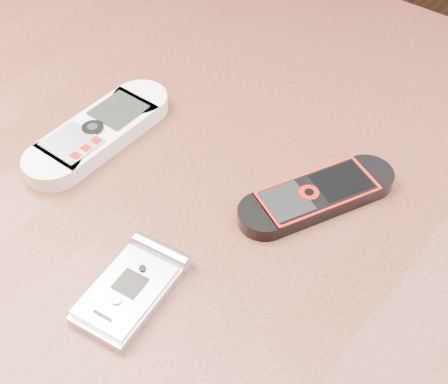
% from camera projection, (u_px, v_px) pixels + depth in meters
% --- Properties ---
extents(table, '(1.20, 0.80, 0.75)m').
position_uv_depth(table, '(220.00, 270.00, 0.61)').
color(table, black).
rests_on(table, ground).
extents(nokia_white, '(0.05, 0.17, 0.02)m').
position_uv_depth(nokia_white, '(99.00, 131.00, 0.58)').
color(nokia_white, silver).
rests_on(nokia_white, table).
extents(nokia_black_red, '(0.11, 0.15, 0.01)m').
position_uv_depth(nokia_black_red, '(317.00, 195.00, 0.53)').
color(nokia_black_red, black).
rests_on(nokia_black_red, table).
extents(motorola_razr, '(0.06, 0.10, 0.01)m').
position_uv_depth(motorola_razr, '(129.00, 291.00, 0.46)').
color(motorola_razr, silver).
rests_on(motorola_razr, table).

